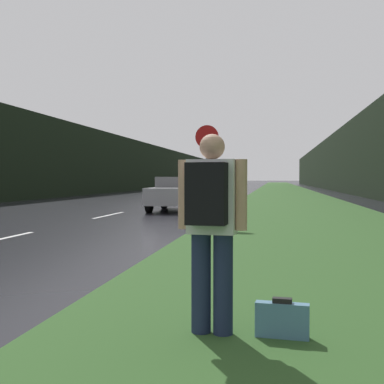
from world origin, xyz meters
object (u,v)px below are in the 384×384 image
(suitcase, at_px, (282,321))
(car_passing_near, at_px, (177,193))
(stop_sign, at_px, (207,165))
(delivery_truck, at_px, (226,175))
(hitchhiker_with_backpack, at_px, (211,220))

(suitcase, relative_size, car_passing_near, 0.11)
(suitcase, bearing_deg, car_passing_near, 109.79)
(stop_sign, distance_m, suitcase, 9.42)
(stop_sign, height_order, delivery_truck, delivery_truck)
(stop_sign, relative_size, car_passing_near, 0.67)
(stop_sign, xyz_separation_m, suitcase, (1.88, -9.10, -1.51))
(hitchhiker_with_backpack, bearing_deg, suitcase, 6.89)
(stop_sign, xyz_separation_m, car_passing_near, (-2.08, 6.07, -0.96))
(stop_sign, xyz_separation_m, hitchhiker_with_backpack, (1.31, -9.12, -0.71))
(delivery_truck, bearing_deg, hitchhiker_with_backpack, -84.33)
(car_passing_near, distance_m, delivery_truck, 56.87)
(hitchhiker_with_backpack, distance_m, delivery_truck, 72.28)
(stop_sign, distance_m, delivery_truck, 63.07)
(stop_sign, bearing_deg, suitcase, -78.30)
(stop_sign, relative_size, hitchhiker_with_backpack, 1.66)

